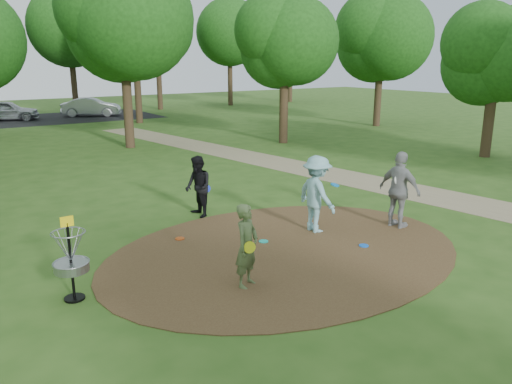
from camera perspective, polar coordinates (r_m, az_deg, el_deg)
ground at (r=11.15m, az=3.49°, el=-6.79°), size 100.00×100.00×0.00m
dirt_clearing at (r=11.14m, az=3.49°, el=-6.75°), size 8.40×8.40×0.02m
footpath at (r=16.90m, az=16.96°, el=0.17°), size 7.55×39.89×0.01m
parking_lot at (r=39.30m, az=-21.87°, el=7.83°), size 14.00×8.00×0.01m
player_observer_with_disc at (r=9.22m, az=-1.06°, el=-6.18°), size 0.69×0.61×1.60m
player_throwing_with_disc at (r=12.20m, az=6.95°, el=-0.26°), size 1.10×1.25×1.90m
player_walking_with_disc at (r=13.41m, az=-6.63°, el=0.61°), size 0.71×0.84×1.65m
player_waiting_with_disc at (r=12.91m, az=16.09°, el=0.21°), size 0.61×1.19×1.94m
disc_ground_cyan at (r=11.64m, az=0.86°, el=-5.65°), size 0.22×0.22×0.02m
disc_ground_blue at (r=11.64m, az=12.21°, el=-6.00°), size 0.22×0.22×0.02m
disc_ground_red at (r=11.95m, az=-8.70°, el=-5.28°), size 0.22×0.22×0.02m
car_left at (r=39.06m, az=-26.63°, el=8.33°), size 4.44×2.84×1.41m
car_right at (r=39.68m, az=-18.31°, el=9.21°), size 4.42×3.13×1.38m
disc_golf_basket at (r=9.26m, az=-20.48°, el=-6.56°), size 0.63×0.63×1.54m
tree_ring at (r=19.59m, az=-10.41°, el=18.00°), size 37.03×45.56×9.43m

